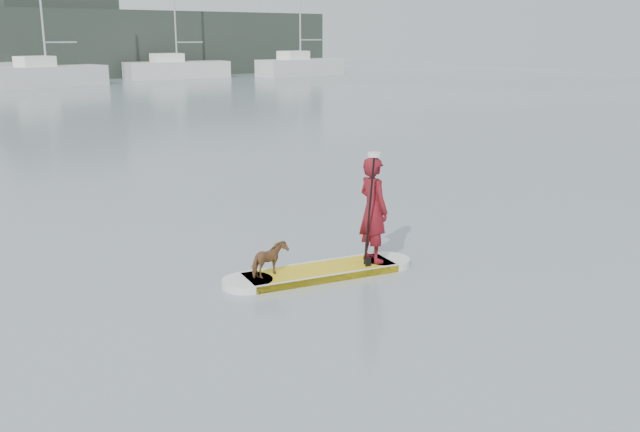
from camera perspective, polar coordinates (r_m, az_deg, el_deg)
ground at (r=13.60m, az=-18.57°, el=-2.72°), size 140.00×140.00×0.00m
paddleboard at (r=11.63m, az=0.00°, el=-4.49°), size 3.24×1.35×0.12m
paddler at (r=11.80m, az=4.28°, el=0.51°), size 0.49×0.68×1.77m
white_cap at (r=11.61m, az=4.37°, el=4.92°), size 0.22×0.22×0.07m
dog at (r=11.20m, az=-4.07°, el=-3.51°), size 0.68×0.42×0.53m
paddle at (r=11.55m, az=3.93°, el=-0.84°), size 0.10×0.30×2.00m
sailboat_e at (r=58.33m, az=-21.06°, el=10.51°), size 9.05×4.17×12.64m
sailboat_f at (r=66.84m, az=-11.41°, el=11.55°), size 9.53×3.75×13.90m
shore_building_east at (r=69.98m, az=-20.16°, el=13.60°), size 10.00×4.00×8.00m
sailboat_g at (r=69.45m, az=-1.63°, el=11.97°), size 8.86×3.42×14.55m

